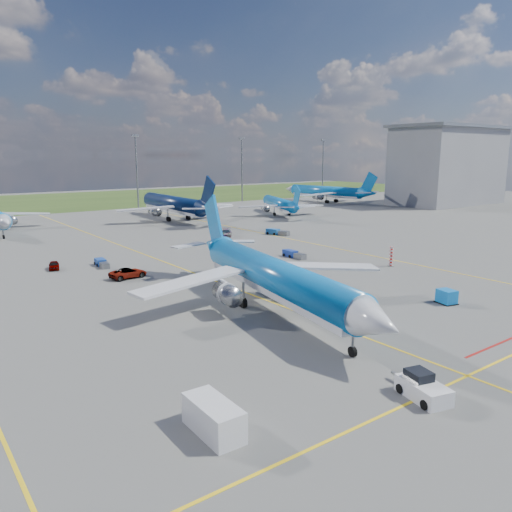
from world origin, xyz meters
TOP-DOWN VIEW (x-y plane):
  - ground at (0.00, 0.00)m, footprint 400.00×400.00m
  - grass_strip at (0.00, 150.00)m, footprint 400.00×80.00m
  - taxiway_lines at (0.17, 27.70)m, footprint 60.25×160.00m
  - floodlight_masts at (10.00, 110.00)m, footprint 202.20×0.50m
  - terminal_building at (120.00, 60.00)m, footprint 42.00×22.00m
  - warning_post at (26.00, 8.00)m, footprint 0.50×0.50m
  - bg_jet_n at (25.74, 77.75)m, footprint 35.84×45.81m
  - bg_jet_ne at (54.51, 69.54)m, footprint 36.68×41.11m
  - bg_jet_ene at (91.55, 89.18)m, footprint 36.65×45.09m
  - main_airliner at (-1.68, 1.32)m, footprint 38.81×46.66m
  - pushback_tug at (-5.75, -20.03)m, footprint 2.87×5.44m
  - uld_container at (15.61, -8.06)m, footprint 1.98×2.27m
  - service_van at (-19.64, -15.27)m, footprint 2.08×4.53m
  - service_car_a at (-15.27, 36.05)m, footprint 2.26×3.74m
  - service_car_b at (-8.60, 24.52)m, footprint 5.33×2.91m
  - service_car_c at (21.40, 46.08)m, footprint 4.67×5.44m
  - baggage_tug_w at (18.57, 21.73)m, footprint 1.42×4.79m
  - baggage_tug_c at (-8.94, 33.87)m, footprint 1.59×4.57m
  - baggage_tug_e at (31.18, 41.76)m, footprint 2.91×5.36m

SIDE VIEW (x-z plane):
  - ground at x=0.00m, z-range 0.00..0.00m
  - bg_jet_n at x=25.74m, z-range -5.78..5.78m
  - bg_jet_ne at x=54.51m, z-range -4.44..4.44m
  - bg_jet_ene at x=91.55m, z-range -5.41..5.41m
  - main_airliner at x=-1.68m, z-range -5.43..5.43m
  - grass_strip at x=0.00m, z-range 0.00..0.01m
  - taxiway_lines at x=0.17m, z-range 0.00..0.02m
  - baggage_tug_c at x=-8.94m, z-range -0.03..0.97m
  - baggage_tug_w at x=18.57m, z-range -0.03..1.04m
  - baggage_tug_e at x=31.18m, z-range -0.04..1.13m
  - service_car_a at x=-15.27m, z-range 0.00..1.19m
  - service_car_b at x=-8.60m, z-range 0.00..1.42m
  - pushback_tug at x=-5.75m, z-range -0.17..1.63m
  - service_car_c at x=21.40m, z-range 0.00..1.50m
  - uld_container at x=15.61m, z-range 0.00..1.57m
  - service_van at x=-19.64m, z-range 0.00..1.97m
  - warning_post at x=26.00m, z-range 0.00..3.00m
  - floodlight_masts at x=10.00m, z-range 1.21..23.91m
  - terminal_building at x=120.00m, z-range 0.07..26.07m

